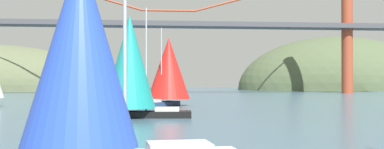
{
  "coord_description": "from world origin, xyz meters",
  "views": [
    {
      "loc": [
        -5.77,
        -19.35,
        3.55
      ],
      "look_at": [
        0.0,
        38.13,
        4.15
      ],
      "focal_mm": 43.7,
      "sensor_mm": 36.0,
      "label": 1
    }
  ],
  "objects": [
    {
      "name": "sailboat_red_spinnaker",
      "position": [
        -2.68,
        43.47,
        4.89
      ],
      "size": [
        8.64,
        9.52,
        10.33
      ],
      "color": "navy",
      "rests_on": "ground_plane"
    },
    {
      "name": "suspension_bridge",
      "position": [
        0.0,
        95.0,
        18.81
      ],
      "size": [
        127.0,
        6.0,
        42.11
      ],
      "color": "#A34228",
      "rests_on": "ground_plane"
    },
    {
      "name": "sailboat_blue_spinnaker",
      "position": [
        -7.97,
        -1.53,
        4.37
      ],
      "size": [
        8.62,
        4.74,
        9.25
      ],
      "color": "white",
      "rests_on": "ground_plane"
    },
    {
      "name": "headland_right",
      "position": [
        60.0,
        135.0,
        0.0
      ],
      "size": [
        68.96,
        44.0,
        36.47
      ],
      "primitive_type": "ellipsoid",
      "color": "#4C5B3D",
      "rests_on": "ground_plane"
    },
    {
      "name": "sailboat_teal_sail",
      "position": [
        -7.09,
        24.2,
        5.0
      ],
      "size": [
        8.34,
        5.15,
        10.2
      ],
      "color": "black",
      "rests_on": "ground_plane"
    }
  ]
}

